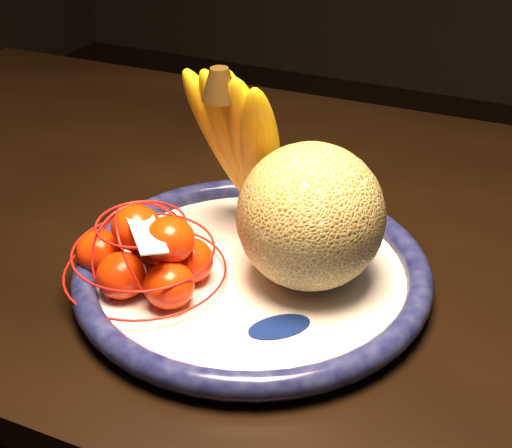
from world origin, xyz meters
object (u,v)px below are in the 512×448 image
at_px(fruit_bowl, 252,271).
at_px(cantaloupe, 311,217).
at_px(mandarin_bag, 147,255).
at_px(dining_table, 214,247).
at_px(banana_bunch, 245,142).

bearing_deg(fruit_bowl, cantaloupe, 13.50).
bearing_deg(fruit_bowl, mandarin_bag, -146.32).
distance_m(cantaloupe, mandarin_bag, 0.18).
height_order(fruit_bowl, cantaloupe, cantaloupe).
bearing_deg(mandarin_bag, dining_table, 99.34).
relative_size(dining_table, banana_bunch, 6.19).
bearing_deg(banana_bunch, mandarin_bag, -95.34).
bearing_deg(dining_table, banana_bunch, -39.92).
relative_size(dining_table, mandarin_bag, 6.31).
distance_m(fruit_bowl, cantaloupe, 0.10).
height_order(fruit_bowl, banana_bunch, banana_bunch).
xyz_separation_m(dining_table, fruit_bowl, (0.13, -0.14, 0.09)).
bearing_deg(banana_bunch, cantaloupe, -18.69).
bearing_deg(cantaloupe, banana_bunch, 148.04).
bearing_deg(cantaloupe, fruit_bowl, -166.50).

